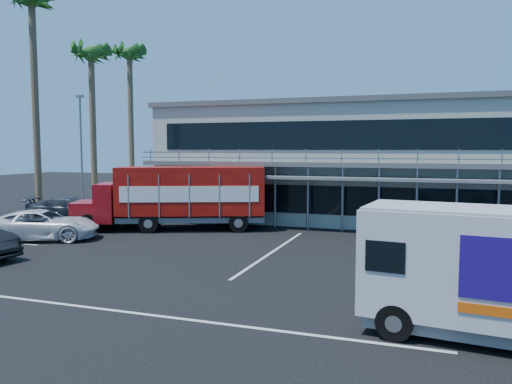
% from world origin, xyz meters
% --- Properties ---
extents(ground, '(120.00, 120.00, 0.00)m').
position_xyz_m(ground, '(0.00, 0.00, 0.00)').
color(ground, black).
rests_on(ground, ground).
extents(building, '(22.40, 12.00, 7.30)m').
position_xyz_m(building, '(3.00, 14.94, 3.66)').
color(building, '#9CA194').
rests_on(building, ground).
extents(curb_strip, '(3.00, 32.00, 0.16)m').
position_xyz_m(curb_strip, '(-15.00, 6.00, 0.08)').
color(curb_strip, '#A5A399').
rests_on(curb_strip, ground).
extents(palm_d, '(2.80, 2.80, 14.75)m').
position_xyz_m(palm_d, '(-15.20, 8.00, 12.80)').
color(palm_d, brown).
rests_on(palm_d, ground).
extents(palm_e, '(2.80, 2.80, 12.25)m').
position_xyz_m(palm_e, '(-14.70, 13.00, 10.57)').
color(palm_e, brown).
rests_on(palm_e, ground).
extents(palm_f, '(2.80, 2.80, 13.25)m').
position_xyz_m(palm_f, '(-15.10, 18.50, 11.47)').
color(palm_f, brown).
rests_on(palm_f, ground).
extents(light_pole_far, '(0.50, 0.25, 8.09)m').
position_xyz_m(light_pole_far, '(-14.20, 11.00, 4.50)').
color(light_pole_far, gray).
rests_on(light_pole_far, ground).
extents(red_truck, '(10.46, 5.95, 3.47)m').
position_xyz_m(red_truck, '(-4.66, 6.95, 1.91)').
color(red_truck, maroon).
rests_on(red_truck, ground).
extents(white_van, '(6.55, 2.90, 3.10)m').
position_xyz_m(white_van, '(9.99, -5.00, 1.64)').
color(white_van, silver).
rests_on(white_van, ground).
extents(parked_car_c, '(5.85, 4.44, 1.48)m').
position_xyz_m(parked_car_c, '(-9.50, 1.99, 0.74)').
color(parked_car_c, white).
rests_on(parked_car_c, ground).
extents(parked_car_d, '(5.61, 3.56, 1.51)m').
position_xyz_m(parked_car_d, '(-12.50, 7.60, 0.76)').
color(parked_car_d, '#2C343B').
rests_on(parked_car_d, ground).
extents(parked_car_e, '(4.30, 2.05, 1.42)m').
position_xyz_m(parked_car_e, '(-9.50, 7.20, 0.71)').
color(parked_car_e, gray).
rests_on(parked_car_e, ground).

